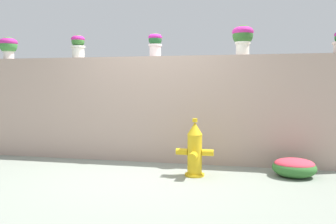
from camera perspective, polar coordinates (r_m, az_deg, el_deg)
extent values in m
plane|color=gray|center=(4.90, -4.43, -10.29)|extent=(24.00, 24.00, 0.00)
cube|color=tan|center=(5.67, -1.73, 0.46)|extent=(6.21, 0.31, 1.70)
cylinder|color=silver|center=(6.89, -24.69, 8.52)|extent=(0.18, 0.18, 0.16)
cylinder|color=silver|center=(6.90, -24.71, 9.07)|extent=(0.21, 0.21, 0.03)
sphere|color=#387E38|center=(6.91, -24.74, 9.90)|extent=(0.30, 0.30, 0.30)
ellipsoid|color=#B02681|center=(6.91, -24.75, 10.34)|extent=(0.32, 0.32, 0.17)
cylinder|color=silver|center=(6.17, -14.52, 9.50)|extent=(0.20, 0.20, 0.21)
cylinder|color=silver|center=(6.18, -14.54, 10.32)|extent=(0.24, 0.24, 0.03)
sphere|color=#336A2C|center=(6.19, -14.56, 11.18)|extent=(0.22, 0.22, 0.22)
ellipsoid|color=#B2217E|center=(6.20, -14.57, 11.53)|extent=(0.23, 0.23, 0.12)
cylinder|color=silver|center=(5.68, -2.11, 10.05)|extent=(0.18, 0.18, 0.20)
cylinder|color=silver|center=(5.69, -2.11, 10.90)|extent=(0.21, 0.21, 0.03)
sphere|color=#205329|center=(5.70, -2.12, 11.80)|extent=(0.21, 0.21, 0.21)
ellipsoid|color=#AC2086|center=(5.70, -2.12, 12.17)|extent=(0.22, 0.22, 0.12)
cylinder|color=silver|center=(5.53, 12.14, 10.13)|extent=(0.20, 0.20, 0.20)
cylinder|color=silver|center=(5.54, 12.16, 11.02)|extent=(0.23, 0.23, 0.03)
sphere|color=#2F6128|center=(5.55, 12.18, 12.20)|extent=(0.31, 0.31, 0.31)
ellipsoid|color=#B22681|center=(5.56, 12.19, 12.76)|extent=(0.33, 0.33, 0.17)
cylinder|color=gold|center=(4.86, 4.38, -10.21)|extent=(0.27, 0.27, 0.03)
cylinder|color=gold|center=(4.80, 4.40, -7.09)|extent=(0.20, 0.20, 0.57)
cone|color=gold|center=(4.74, 4.43, -2.69)|extent=(0.21, 0.21, 0.17)
cylinder|color=gold|center=(4.73, 4.44, -1.36)|extent=(0.07, 0.07, 0.05)
cylinder|color=gold|center=(4.82, 2.28, -6.51)|extent=(0.16, 0.09, 0.09)
cylinder|color=gold|center=(4.77, 6.55, -6.65)|extent=(0.16, 0.09, 0.09)
cylinder|color=gold|center=(4.62, 4.09, -7.34)|extent=(0.11, 0.17, 0.11)
ellipsoid|color=#31692D|center=(5.08, 20.02, -8.64)|extent=(0.59, 0.53, 0.26)
ellipsoid|color=#DB3649|center=(5.07, 20.03, -7.99)|extent=(0.53, 0.47, 0.14)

